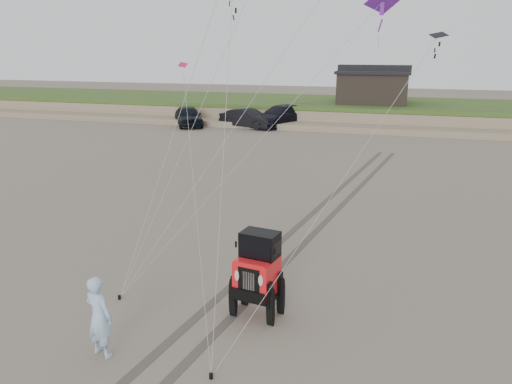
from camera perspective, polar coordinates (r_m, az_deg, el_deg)
ground at (r=12.85m, az=-9.71°, el=-14.38°), size 160.00×160.00×0.00m
dune_ridge at (r=47.94m, az=10.71°, el=9.03°), size 160.00×14.25×1.73m
cabin at (r=47.04m, az=13.26°, el=11.72°), size 6.40×5.40×3.35m
truck_a at (r=43.94m, az=-7.75°, el=8.59°), size 4.39×5.35×1.72m
truck_b at (r=42.50m, az=-0.95°, el=8.41°), size 5.17×2.99×1.61m
truck_c at (r=43.34m, az=2.89°, el=8.68°), size 5.20×6.71×1.81m
jeep at (r=12.53m, az=0.13°, el=-10.43°), size 2.72×4.92×1.74m
man at (r=11.52m, az=-17.51°, el=-13.42°), size 0.77×0.60×1.87m
stake_main at (r=14.11m, az=-15.35°, el=-11.52°), size 0.08×0.08×0.12m
stake_aux at (r=10.83m, az=-5.16°, el=-20.21°), size 0.08×0.08×0.12m
tire_tracks at (r=19.22m, az=6.41°, el=-3.67°), size 5.22×29.74×0.01m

